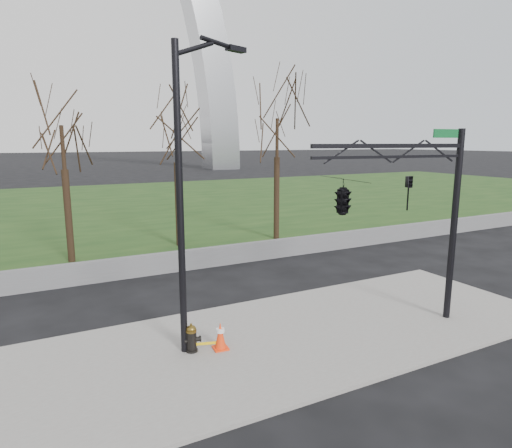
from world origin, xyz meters
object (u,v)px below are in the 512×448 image
traffic_cone (220,336)px  traffic_signal_mast (367,196)px  fire_hydrant (192,339)px  street_light (187,179)px

traffic_cone → traffic_signal_mast: size_ratio=0.13×
fire_hydrant → traffic_signal_mast: 6.15m
traffic_cone → traffic_signal_mast: (4.06, -0.94, 3.67)m
fire_hydrant → traffic_cone: (0.73, -0.22, 0.02)m
fire_hydrant → traffic_signal_mast: (4.78, -1.15, 3.69)m
traffic_cone → street_light: bearing=149.1°
fire_hydrant → street_light: bearing=88.3°
fire_hydrant → street_light: size_ratio=0.10×
fire_hydrant → street_light: street_light is taller
street_light → fire_hydrant: bearing=-122.2°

